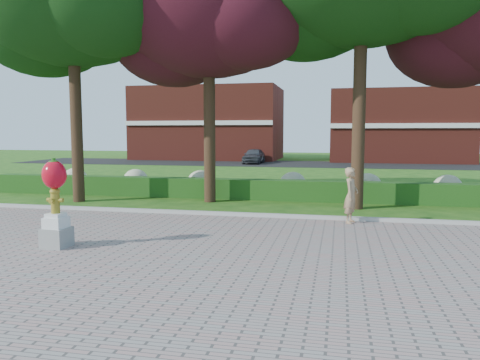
{
  "coord_description": "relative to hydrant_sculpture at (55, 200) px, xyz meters",
  "views": [
    {
      "loc": [
        2.9,
        -11.27,
        2.7
      ],
      "look_at": [
        0.26,
        1.0,
        1.4
      ],
      "focal_mm": 35.0,
      "sensor_mm": 36.0,
      "label": 1
    }
  ],
  "objects": [
    {
      "name": "parked_car",
      "position": [
        -0.82,
        29.61,
        -0.47
      ],
      "size": [
        1.54,
        3.79,
        1.29
      ],
      "primitive_type": "imported",
      "rotation": [
        0.0,
        0.0,
        -0.0
      ],
      "color": "#3E4146",
      "rests_on": "street"
    },
    {
      "name": "tree_mid_left",
      "position": [
        1.38,
        7.87,
        6.17
      ],
      "size": [
        8.25,
        7.04,
        10.69
      ],
      "color": "black",
      "rests_on": "ground"
    },
    {
      "name": "lawn_hedge",
      "position": [
        3.48,
        8.79,
        -0.73
      ],
      "size": [
        24.0,
        0.7,
        0.8
      ],
      "primitive_type": "cube",
      "color": "#153F12",
      "rests_on": "ground"
    },
    {
      "name": "woman",
      "position": [
        6.71,
        4.39,
        -0.28
      ],
      "size": [
        0.53,
        0.67,
        1.63
      ],
      "primitive_type": "imported",
      "rotation": [
        0.0,
        0.0,
        1.31
      ],
      "color": "#A2805D",
      "rests_on": "walkway"
    },
    {
      "name": "building_right",
      "position": [
        11.48,
        35.79,
        2.07
      ],
      "size": [
        12.0,
        8.0,
        6.4
      ],
      "primitive_type": "cube",
      "color": "maroon",
      "rests_on": "ground"
    },
    {
      "name": "walkway",
      "position": [
        3.48,
        -2.21,
        -1.11
      ],
      "size": [
        40.0,
        14.0,
        0.04
      ],
      "primitive_type": "cube",
      "color": "gray",
      "rests_on": "ground"
    },
    {
      "name": "street",
      "position": [
        3.48,
        29.79,
        -1.12
      ],
      "size": [
        50.0,
        8.0,
        0.02
      ],
      "primitive_type": "cube",
      "color": "black",
      "rests_on": "ground"
    },
    {
      "name": "building_left",
      "position": [
        -6.52,
        35.79,
        2.37
      ],
      "size": [
        14.0,
        8.0,
        7.0
      ],
      "primitive_type": "cube",
      "color": "maroon",
      "rests_on": "ground"
    },
    {
      "name": "hydrant_sculpture",
      "position": [
        0.0,
        0.0,
        0.0
      ],
      "size": [
        0.6,
        0.59,
        2.06
      ],
      "rotation": [
        0.0,
        0.0,
        -0.06
      ],
      "color": "gray",
      "rests_on": "walkway"
    },
    {
      "name": "hydrangea_row",
      "position": [
        4.05,
        9.79,
        -0.58
      ],
      "size": [
        20.1,
        1.1,
        0.99
      ],
      "color": "#BFC193",
      "rests_on": "ground"
    },
    {
      "name": "curb",
      "position": [
        3.48,
        4.79,
        -1.06
      ],
      "size": [
        40.0,
        0.18,
        0.15
      ],
      "primitive_type": "cube",
      "color": "#ADADA5",
      "rests_on": "ground"
    },
    {
      "name": "ground",
      "position": [
        3.48,
        1.79,
        -1.13
      ],
      "size": [
        100.0,
        100.0,
        0.0
      ],
      "primitive_type": "plane",
      "color": "#1D4C13",
      "rests_on": "ground"
    }
  ]
}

